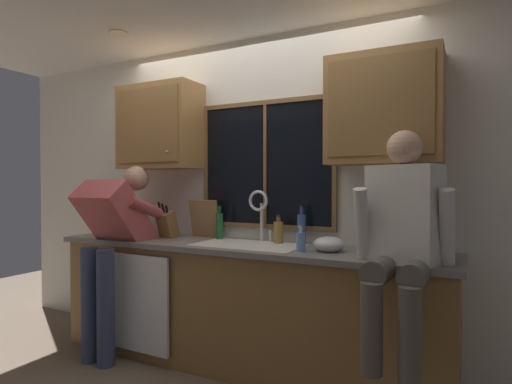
{
  "coord_description": "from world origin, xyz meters",
  "views": [
    {
      "loc": [
        1.55,
        -3.0,
        1.37
      ],
      "look_at": [
        0.15,
        -0.3,
        1.31
      ],
      "focal_mm": 29.27,
      "sensor_mm": 36.0,
      "label": 1
    }
  ],
  "objects_px": {
    "person_standing": "(114,237)",
    "cutting_board": "(205,219)",
    "knife_block": "(167,225)",
    "soap_dispenser": "(301,241)",
    "bottle_green_glass": "(220,225)",
    "bottle_tall_clear": "(302,228)",
    "person_sitting_on_counter": "(401,232)",
    "mixing_bowl": "(329,244)",
    "bottle_amber_small": "(278,232)"
  },
  "relations": [
    {
      "from": "knife_block",
      "to": "mixing_bowl",
      "type": "height_order",
      "value": "knife_block"
    },
    {
      "from": "person_sitting_on_counter",
      "to": "mixing_bowl",
      "type": "height_order",
      "value": "person_sitting_on_counter"
    },
    {
      "from": "person_sitting_on_counter",
      "to": "bottle_amber_small",
      "type": "distance_m",
      "value": 1.05
    },
    {
      "from": "person_standing",
      "to": "person_sitting_on_counter",
      "type": "distance_m",
      "value": 2.18
    },
    {
      "from": "person_standing",
      "to": "bottle_amber_small",
      "type": "xyz_separation_m",
      "value": [
        1.22,
        0.47,
        0.06
      ]
    },
    {
      "from": "person_standing",
      "to": "bottle_amber_small",
      "type": "distance_m",
      "value": 1.31
    },
    {
      "from": "mixing_bowl",
      "to": "bottle_amber_small",
      "type": "bearing_deg",
      "value": 157.65
    },
    {
      "from": "cutting_board",
      "to": "mixing_bowl",
      "type": "height_order",
      "value": "cutting_board"
    },
    {
      "from": "cutting_board",
      "to": "knife_block",
      "type": "bearing_deg",
      "value": -148.11
    },
    {
      "from": "knife_block",
      "to": "bottle_tall_clear",
      "type": "bearing_deg",
      "value": 7.41
    },
    {
      "from": "knife_block",
      "to": "bottle_green_glass",
      "type": "xyz_separation_m",
      "value": [
        0.44,
        0.12,
        0.0
      ]
    },
    {
      "from": "person_sitting_on_counter",
      "to": "cutting_board",
      "type": "relative_size",
      "value": 3.93
    },
    {
      "from": "person_sitting_on_counter",
      "to": "knife_block",
      "type": "bearing_deg",
      "value": 170.46
    },
    {
      "from": "person_sitting_on_counter",
      "to": "soap_dispenser",
      "type": "bearing_deg",
      "value": 166.47
    },
    {
      "from": "bottle_green_glass",
      "to": "soap_dispenser",
      "type": "bearing_deg",
      "value": -18.99
    },
    {
      "from": "soap_dispenser",
      "to": "bottle_tall_clear",
      "type": "height_order",
      "value": "bottle_tall_clear"
    },
    {
      "from": "soap_dispenser",
      "to": "bottle_green_glass",
      "type": "height_order",
      "value": "bottle_green_glass"
    },
    {
      "from": "mixing_bowl",
      "to": "bottle_amber_small",
      "type": "distance_m",
      "value": 0.49
    },
    {
      "from": "mixing_bowl",
      "to": "bottle_tall_clear",
      "type": "relative_size",
      "value": 0.72
    },
    {
      "from": "bottle_tall_clear",
      "to": "bottle_green_glass",
      "type": "bearing_deg",
      "value": -177.4
    },
    {
      "from": "knife_block",
      "to": "cutting_board",
      "type": "xyz_separation_m",
      "value": [
        0.26,
        0.16,
        0.05
      ]
    },
    {
      "from": "knife_block",
      "to": "mixing_bowl",
      "type": "relative_size",
      "value": 1.54
    },
    {
      "from": "soap_dispenser",
      "to": "knife_block",
      "type": "bearing_deg",
      "value": 172.6
    },
    {
      "from": "bottle_amber_small",
      "to": "mixing_bowl",
      "type": "bearing_deg",
      "value": -22.35
    },
    {
      "from": "person_standing",
      "to": "bottle_tall_clear",
      "type": "bearing_deg",
      "value": 19.54
    },
    {
      "from": "bottle_green_glass",
      "to": "bottle_amber_small",
      "type": "bearing_deg",
      "value": 0.18
    },
    {
      "from": "person_standing",
      "to": "cutting_board",
      "type": "bearing_deg",
      "value": 44.61
    },
    {
      "from": "person_standing",
      "to": "cutting_board",
      "type": "distance_m",
      "value": 0.74
    },
    {
      "from": "mixing_bowl",
      "to": "soap_dispenser",
      "type": "xyz_separation_m",
      "value": [
        -0.16,
        -0.1,
        0.02
      ]
    },
    {
      "from": "person_standing",
      "to": "bottle_tall_clear",
      "type": "relative_size",
      "value": 5.28
    },
    {
      "from": "person_standing",
      "to": "person_sitting_on_counter",
      "type": "relative_size",
      "value": 1.21
    },
    {
      "from": "bottle_tall_clear",
      "to": "soap_dispenser",
      "type": "bearing_deg",
      "value": -69.81
    },
    {
      "from": "person_standing",
      "to": "bottle_green_glass",
      "type": "distance_m",
      "value": 0.84
    },
    {
      "from": "person_standing",
      "to": "soap_dispenser",
      "type": "bearing_deg",
      "value": 6.93
    },
    {
      "from": "person_standing",
      "to": "knife_block",
      "type": "height_order",
      "value": "person_standing"
    },
    {
      "from": "mixing_bowl",
      "to": "knife_block",
      "type": "bearing_deg",
      "value": 177.28
    },
    {
      "from": "person_sitting_on_counter",
      "to": "mixing_bowl",
      "type": "bearing_deg",
      "value": 152.9
    },
    {
      "from": "person_standing",
      "to": "knife_block",
      "type": "xyz_separation_m",
      "value": [
        0.25,
        0.35,
        0.08
      ]
    },
    {
      "from": "mixing_bowl",
      "to": "bottle_green_glass",
      "type": "distance_m",
      "value": 1.0
    },
    {
      "from": "cutting_board",
      "to": "bottle_tall_clear",
      "type": "relative_size",
      "value": 1.11
    },
    {
      "from": "person_sitting_on_counter",
      "to": "bottle_tall_clear",
      "type": "distance_m",
      "value": 0.91
    },
    {
      "from": "mixing_bowl",
      "to": "bottle_green_glass",
      "type": "xyz_separation_m",
      "value": [
        -0.98,
        0.18,
        0.07
      ]
    },
    {
      "from": "person_standing",
      "to": "person_sitting_on_counter",
      "type": "height_order",
      "value": "person_sitting_on_counter"
    },
    {
      "from": "person_standing",
      "to": "bottle_tall_clear",
      "type": "height_order",
      "value": "person_standing"
    },
    {
      "from": "person_sitting_on_counter",
      "to": "cutting_board",
      "type": "xyz_separation_m",
      "value": [
        -1.66,
        0.49,
        -0.03
      ]
    },
    {
      "from": "knife_block",
      "to": "bottle_amber_small",
      "type": "distance_m",
      "value": 0.98
    },
    {
      "from": "knife_block",
      "to": "person_sitting_on_counter",
      "type": "bearing_deg",
      "value": -9.54
    },
    {
      "from": "person_standing",
      "to": "bottle_green_glass",
      "type": "bearing_deg",
      "value": 33.61
    },
    {
      "from": "person_standing",
      "to": "bottle_green_glass",
      "type": "relative_size",
      "value": 5.59
    },
    {
      "from": "knife_block",
      "to": "bottle_tall_clear",
      "type": "xyz_separation_m",
      "value": [
        1.14,
        0.15,
        0.01
      ]
    }
  ]
}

